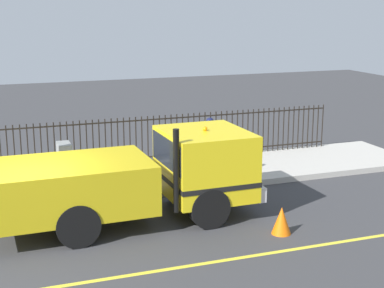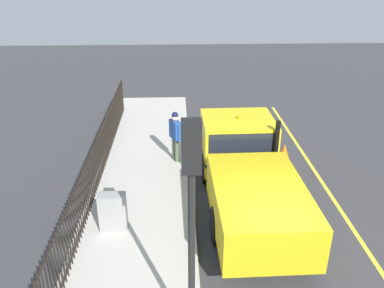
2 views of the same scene
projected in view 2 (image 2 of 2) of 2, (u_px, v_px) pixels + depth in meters
name	position (u px, v px, depth m)	size (l,w,h in m)	color
ground_plane	(274.00, 267.00, 9.50)	(54.42, 54.42, 0.00)	#38383A
sidewalk_slab	(131.00, 268.00, 9.34)	(3.15, 24.74, 0.17)	#B7B2A8
lane_marking	(376.00, 264.00, 9.59)	(0.12, 22.26, 0.01)	yellow
work_truck	(246.00, 168.00, 11.54)	(2.37, 6.39, 2.40)	yellow
worker_standing	(175.00, 131.00, 13.66)	(0.43, 0.60, 1.82)	#264C99
iron_fence	(67.00, 240.00, 8.93)	(0.04, 21.06, 1.50)	black
traffic_light_near	(191.00, 197.00, 6.23)	(0.30, 0.21, 4.39)	black
utility_cabinet	(113.00, 212.00, 10.36)	(0.70, 0.37, 1.03)	gray
traffic_cone	(284.00, 152.00, 14.40)	(0.44, 0.44, 0.63)	orange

